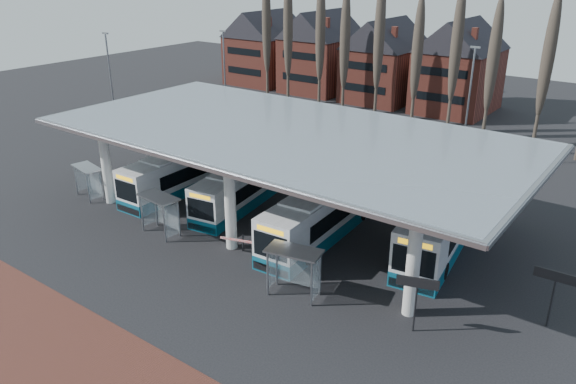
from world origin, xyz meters
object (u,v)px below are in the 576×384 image
Objects in this scene: bus_1 at (245,185)px; shelter_1 at (161,206)px; shelter_0 at (89,175)px; bus_3 at (443,221)px; bus_2 at (324,213)px; shelter_2 at (295,261)px; bus_0 at (185,171)px.

bus_1 reaches higher than shelter_1.
shelter_0 is (-10.20, -5.99, 0.34)m from bus_1.
bus_3 is at bearing 36.47° from shelter_1.
bus_2 is 0.96× the size of bus_3.
bus_3 is 4.02× the size of shelter_2.
bus_0 is 3.88× the size of shelter_1.
shelter_0 is at bearing 163.13° from shelter_2.
bus_2 is at bearing 98.83° from shelter_2.
bus_0 is at bearing 175.22° from bus_2.
shelter_0 is (-4.67, -5.34, 0.27)m from bus_0.
bus_1 is 7.54m from bus_2.
bus_3 is 25.81m from shelter_0.
bus_1 is 3.53× the size of shelter_2.
bus_2 is at bearing -16.32° from bus_1.
bus_3 reaches higher than shelter_2.
shelter_2 reaches higher than shelter_1.
bus_2 is at bearing -161.75° from bus_3.
bus_0 is 7.67m from shelter_1.
bus_2 is 3.85× the size of shelter_2.
bus_2 reaches higher than bus_1.
bus_1 is 11.84m from shelter_0.
bus_3 reaches higher than bus_1.
shelter_2 reaches higher than shelter_0.
shelter_2 is at bearing -26.13° from bus_0.
shelter_2 is at bearing 1.43° from shelter_1.
shelter_2 is (20.26, -1.75, 0.21)m from shelter_0.
bus_3 reaches higher than bus_2.
bus_3 is (6.75, 3.26, 0.05)m from bus_2.
bus_0 is 0.95× the size of bus_2.
shelter_0 is at bearing -167.57° from bus_2.
bus_1 is 0.88× the size of bus_3.
bus_0 is 3.64× the size of shelter_2.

